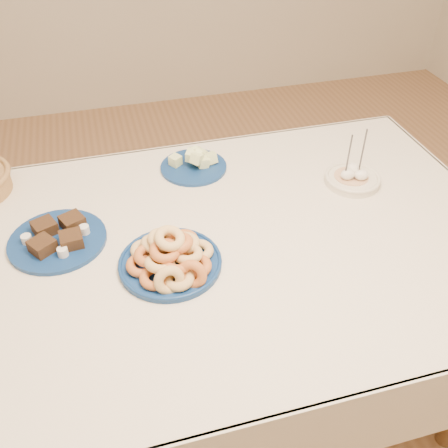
{
  "coord_description": "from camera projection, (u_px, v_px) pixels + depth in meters",
  "views": [
    {
      "loc": [
        -0.27,
        -1.03,
        1.69
      ],
      "look_at": [
        0.0,
        -0.05,
        0.85
      ],
      "focal_mm": 40.0,
      "sensor_mm": 36.0,
      "label": 1
    }
  ],
  "objects": [
    {
      "name": "dining_table",
      "position": [
        220.0,
        267.0,
        1.49
      ],
      "size": [
        1.71,
        1.11,
        0.75
      ],
      "color": "brown",
      "rests_on": "ground"
    },
    {
      "name": "egg_bowl",
      "position": [
        353.0,
        178.0,
        1.63
      ],
      "size": [
        0.2,
        0.2,
        0.06
      ],
      "rotation": [
        0.0,
        0.0,
        -0.11
      ],
      "color": "beige",
      "rests_on": "dining_table"
    },
    {
      "name": "donut_platter",
      "position": [
        170.0,
        258.0,
        1.32
      ],
      "size": [
        0.29,
        0.29,
        0.13
      ],
      "rotation": [
        0.0,
        0.0,
        -0.05
      ],
      "color": "navy",
      "rests_on": "dining_table"
    },
    {
      "name": "candle_holder",
      "position": [
        351.0,
        178.0,
        1.63
      ],
      "size": [
        0.14,
        0.14,
        0.19
      ],
      "rotation": [
        0.0,
        0.0,
        0.33
      ],
      "color": "tan",
      "rests_on": "dining_table"
    },
    {
      "name": "melon_plate",
      "position": [
        194.0,
        162.0,
        1.7
      ],
      "size": [
        0.26,
        0.26,
        0.08
      ],
      "rotation": [
        0.0,
        0.0,
        0.15
      ],
      "color": "navy",
      "rests_on": "dining_table"
    },
    {
      "name": "ground",
      "position": [
        221.0,
        388.0,
        1.9
      ],
      "size": [
        5.0,
        5.0,
        0.0
      ],
      "primitive_type": "plane",
      "color": "#8D6342",
      "rests_on": "ground"
    },
    {
      "name": "brownie_plate",
      "position": [
        58.0,
        238.0,
        1.4
      ],
      "size": [
        0.32,
        0.32,
        0.05
      ],
      "rotation": [
        0.0,
        0.0,
        0.21
      ],
      "color": "navy",
      "rests_on": "dining_table"
    }
  ]
}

